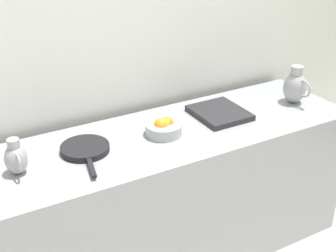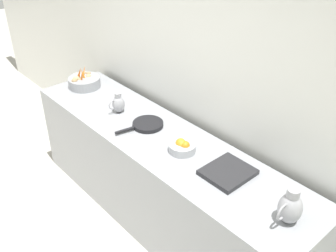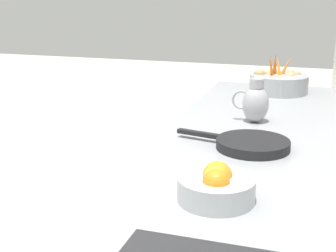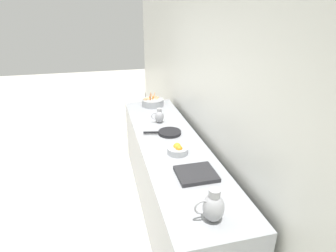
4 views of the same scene
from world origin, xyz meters
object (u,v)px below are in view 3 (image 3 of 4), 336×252
object	(u,v)px
metal_pitcher_short	(255,103)
orange_bowl	(216,186)
vegetable_colander	(278,83)
skillet_on_counter	(251,144)

from	to	relation	value
metal_pitcher_short	orange_bowl	bearing A→B (deg)	90.62
orange_bowl	metal_pitcher_short	distance (m)	0.83
vegetable_colander	metal_pitcher_short	distance (m)	0.66
vegetable_colander	orange_bowl	xyz separation A→B (m)	(0.03, 1.49, -0.01)
vegetable_colander	skillet_on_counter	bearing A→B (deg)	89.82
metal_pitcher_short	skillet_on_counter	world-z (taller)	metal_pitcher_short
orange_bowl	vegetable_colander	bearing A→B (deg)	-91.26
orange_bowl	metal_pitcher_short	world-z (taller)	metal_pitcher_short
vegetable_colander	orange_bowl	distance (m)	1.49
vegetable_colander	skillet_on_counter	distance (m)	1.03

